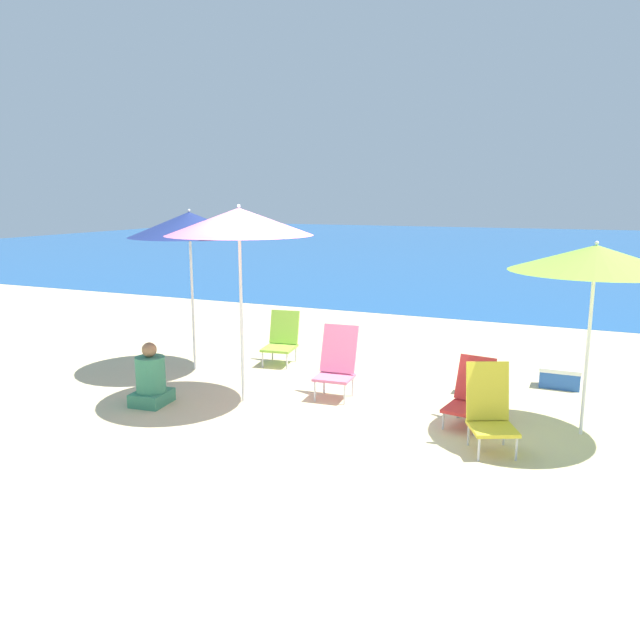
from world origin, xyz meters
TOP-DOWN VIEW (x-y plane):
  - ground_plane at (0.00, 0.00)m, footprint 60.00×60.00m
  - sea_water at (0.00, 26.02)m, footprint 60.00×40.00m
  - beach_umbrella_navy at (-2.27, 0.71)m, footprint 1.72×1.72m
  - beach_umbrella_lime at (2.98, 0.22)m, footprint 1.71×1.71m
  - beach_umbrella_pink at (-0.88, -0.27)m, footprint 1.75×1.75m
  - beach_chair_red at (1.83, 0.08)m, footprint 0.50×0.68m
  - beach_chair_yellow at (2.13, -0.56)m, footprint 0.60×0.65m
  - beach_chair_lime at (-1.27, 1.55)m, footprint 0.53×0.65m
  - beach_chair_pink at (0.11, 0.38)m, footprint 0.49×0.57m
  - person_seated_near at (-1.84, -0.82)m, footprint 0.44×0.50m
  - backpack_navy at (1.71, 1.20)m, footprint 0.29×0.23m
  - cooler_box at (2.69, 1.90)m, footprint 0.52×0.29m

SIDE VIEW (x-z plane):
  - ground_plane at x=0.00m, z-range 0.00..0.00m
  - sea_water at x=0.00m, z-range 0.00..0.01m
  - cooler_box at x=2.69m, z-range 0.00..0.27m
  - backpack_navy at x=1.71m, z-range 0.00..0.37m
  - person_seated_near at x=-1.84m, z-range -0.09..0.69m
  - beach_chair_red at x=1.83m, z-range -0.03..0.70m
  - beach_chair_lime at x=-1.27m, z-range -0.01..0.77m
  - beach_chair_yellow at x=2.13m, z-range -0.01..0.85m
  - beach_chair_pink at x=0.11m, z-range 0.01..0.90m
  - beach_umbrella_lime at x=2.98m, z-range 0.85..2.90m
  - beach_umbrella_navy at x=-2.27m, z-range 0.94..3.26m
  - beach_umbrella_pink at x=-0.88m, z-range 1.00..3.40m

